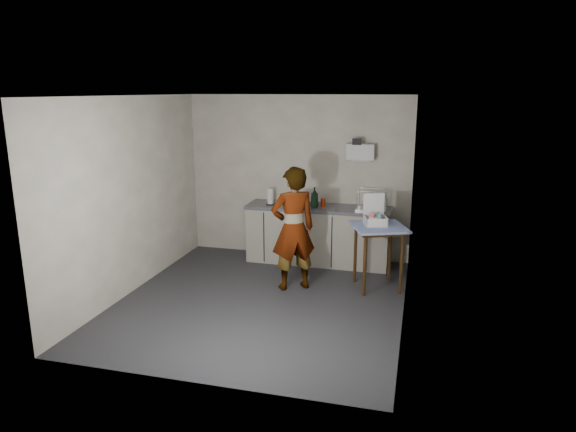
% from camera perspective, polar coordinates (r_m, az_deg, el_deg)
% --- Properties ---
extents(ground, '(4.00, 4.00, 0.00)m').
position_cam_1_polar(ground, '(6.78, -2.95, -9.36)').
color(ground, '#2C2D32').
rests_on(ground, ground).
extents(wall_back, '(3.60, 0.02, 2.60)m').
position_cam_1_polar(wall_back, '(8.26, 1.10, 4.31)').
color(wall_back, '#B3AD9C').
rests_on(wall_back, ground).
extents(wall_right, '(0.02, 4.00, 2.60)m').
position_cam_1_polar(wall_right, '(6.09, 13.18, 0.49)').
color(wall_right, '#B3AD9C').
rests_on(wall_right, ground).
extents(wall_left, '(0.02, 4.00, 2.60)m').
position_cam_1_polar(wall_left, '(7.12, -16.97, 2.16)').
color(wall_left, '#B3AD9C').
rests_on(wall_left, ground).
extents(ceiling, '(3.60, 4.00, 0.01)m').
position_cam_1_polar(ceiling, '(6.23, -3.25, 13.15)').
color(ceiling, silver).
rests_on(ceiling, wall_back).
extents(kitchen_counter, '(2.24, 0.62, 0.91)m').
position_cam_1_polar(kitchen_counter, '(8.09, 3.34, -2.25)').
color(kitchen_counter, black).
rests_on(kitchen_counter, ground).
extents(wall_shelf, '(0.42, 0.18, 0.37)m').
position_cam_1_polar(wall_shelf, '(7.96, 8.06, 7.06)').
color(wall_shelf, white).
rests_on(wall_shelf, ground).
extents(side_table, '(0.89, 0.89, 0.88)m').
position_cam_1_polar(side_table, '(7.05, 10.06, -1.99)').
color(side_table, '#3D220E').
rests_on(side_table, ground).
extents(standing_man, '(0.74, 0.68, 1.69)m').
position_cam_1_polar(standing_man, '(6.91, 0.58, -1.43)').
color(standing_man, '#B2A593').
rests_on(standing_man, ground).
extents(soap_bottle, '(0.14, 0.14, 0.32)m').
position_cam_1_polar(soap_bottle, '(7.85, 2.97, 2.06)').
color(soap_bottle, black).
rests_on(soap_bottle, kitchen_counter).
extents(soda_can, '(0.07, 0.07, 0.13)m').
position_cam_1_polar(soda_can, '(7.91, 3.92, 1.46)').
color(soda_can, red).
rests_on(soda_can, kitchen_counter).
extents(dark_bottle, '(0.06, 0.06, 0.22)m').
position_cam_1_polar(dark_bottle, '(7.99, 2.08, 1.93)').
color(dark_bottle, black).
rests_on(dark_bottle, kitchen_counter).
extents(paper_towel, '(0.14, 0.14, 0.26)m').
position_cam_1_polar(paper_towel, '(8.07, -1.96, 2.14)').
color(paper_towel, black).
rests_on(paper_towel, kitchen_counter).
extents(dish_rack, '(0.45, 0.33, 0.31)m').
position_cam_1_polar(dish_rack, '(7.82, 9.17, 1.20)').
color(dish_rack, silver).
rests_on(dish_rack, kitchen_counter).
extents(bakery_box, '(0.36, 0.37, 0.41)m').
position_cam_1_polar(bakery_box, '(7.07, 9.65, -0.21)').
color(bakery_box, white).
rests_on(bakery_box, side_table).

